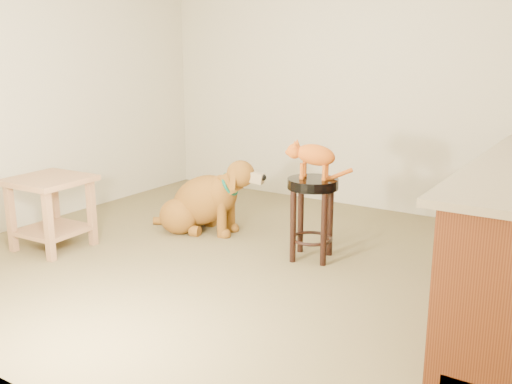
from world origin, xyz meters
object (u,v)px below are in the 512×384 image
Objects in this scene: golden_retriever at (203,202)px; tabby_kitten at (312,156)px; padded_stool at (312,202)px; side_table at (51,202)px.

tabby_kitten reaches higher than golden_retriever.
padded_stool is 1.15m from golden_retriever.
padded_stool is 1.07× the size of side_table.
tabby_kitten reaches higher than padded_stool.
side_table is (-1.90, -0.93, -0.06)m from padded_stool.
padded_stool is 2.11m from side_table.
padded_stool reaches higher than side_table.
golden_retriever is at bearing 175.06° from padded_stool.
golden_retriever is 2.34× the size of tabby_kitten.
padded_stool is 0.36m from tabby_kitten.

